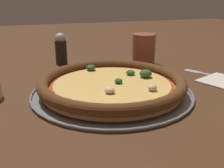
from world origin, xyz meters
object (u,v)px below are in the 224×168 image
pizza (112,84)px  pizza_tray (112,92)px  drinking_cup (144,49)px  fork (210,74)px  pepper_shaker (61,49)px

pizza → pizza_tray: bearing=-68.8°
pizza_tray → drinking_cup: (-0.22, 0.18, 0.04)m
pizza_tray → pizza: (-0.00, 0.00, 0.02)m
drinking_cup → fork: (0.17, 0.13, -0.05)m
pizza → drinking_cup: drinking_cup is taller
fork → pizza_tray: bearing=69.2°
drinking_cup → pepper_shaker: size_ratio=0.96×
pizza_tray → drinking_cup: drinking_cup is taller
fork → pepper_shaker: bearing=26.4°
pizza → drinking_cup: (-0.22, 0.18, 0.02)m
pepper_shaker → fork: bearing=56.3°
fork → pizza: bearing=69.2°
drinking_cup → pepper_shaker: pepper_shaker is taller
drinking_cup → pizza_tray: bearing=-39.4°
pizza → drinking_cup: 0.29m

